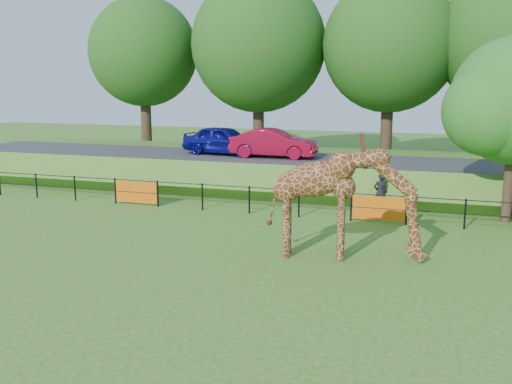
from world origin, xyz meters
TOP-DOWN VIEW (x-y plane):
  - ground at (0.00, 0.00)m, footprint 90.00×90.00m
  - giraffe at (2.51, 3.41)m, footprint 4.68×1.41m
  - perimeter_fence at (0.00, 8.00)m, footprint 28.07×0.10m
  - embankment at (0.00, 15.50)m, footprint 40.00×9.00m
  - road at (0.00, 14.00)m, footprint 40.00×5.00m
  - car_blue at (-5.45, 14.35)m, footprint 4.47×2.30m
  - car_red at (-2.73, 14.02)m, footprint 4.25×1.52m
  - visitor at (2.90, 9.76)m, footprint 0.67×0.55m
  - bg_tree_line at (1.89, 22.00)m, footprint 37.30×8.80m

SIDE VIEW (x-z plane):
  - ground at x=0.00m, z-range 0.00..0.00m
  - perimeter_fence at x=0.00m, z-range 0.00..1.10m
  - embankment at x=0.00m, z-range 0.00..1.30m
  - visitor at x=2.90m, z-range 0.00..1.58m
  - road at x=0.00m, z-range 1.30..1.42m
  - giraffe at x=2.51m, z-range 0.00..3.30m
  - car_red at x=-2.73m, z-range 1.42..2.82m
  - car_blue at x=-5.45m, z-range 1.42..2.88m
  - bg_tree_line at x=1.89m, z-range 1.28..13.10m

